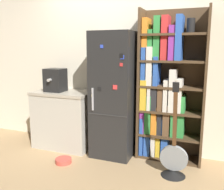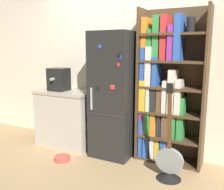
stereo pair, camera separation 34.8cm
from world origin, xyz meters
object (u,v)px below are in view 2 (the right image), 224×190
guitar (169,165)px  pet_bowl (62,158)px  refrigerator (115,95)px  bookshelf (164,92)px  espresso_machine (59,79)px

guitar → pet_bowl: (-1.41, -0.18, -0.13)m
refrigerator → guitar: 1.19m
bookshelf → guitar: bookshelf is taller
refrigerator → espresso_machine: bearing=-176.5°
guitar → pet_bowl: 1.43m
refrigerator → bookshelf: 0.69m
guitar → pet_bowl: bearing=-172.6°
bookshelf → espresso_machine: size_ratio=5.84×
espresso_machine → guitar: 2.04m
espresso_machine → bookshelf: bearing=6.8°
guitar → bookshelf: bearing=114.0°
refrigerator → pet_bowl: 1.12m
refrigerator → espresso_machine: (-0.93, -0.06, 0.17)m
refrigerator → pet_bowl: size_ratio=7.93×
refrigerator → pet_bowl: refrigerator is taller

